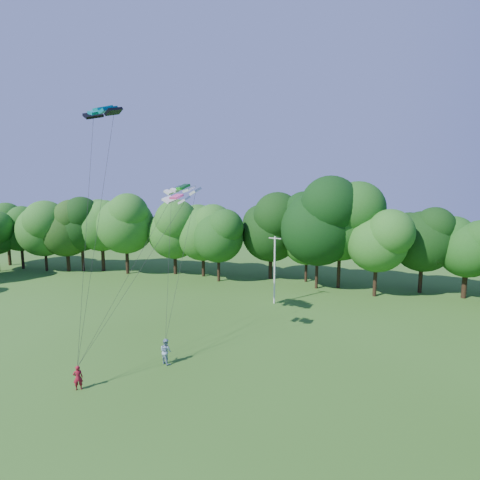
% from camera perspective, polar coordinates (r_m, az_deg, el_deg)
% --- Properties ---
extents(ground, '(160.00, 160.00, 0.00)m').
position_cam_1_polar(ground, '(20.58, -18.44, -31.35)').
color(ground, '#2C5617').
rests_on(ground, ground).
extents(utility_pole, '(1.48, 0.51, 7.60)m').
position_cam_1_polar(utility_pole, '(41.88, 5.29, -4.46)').
color(utility_pole, silver).
rests_on(utility_pole, ground).
extents(kite_flyer_left, '(0.71, 0.67, 1.63)m').
position_cam_1_polar(kite_flyer_left, '(27.64, -23.46, -18.68)').
color(kite_flyer_left, maroon).
rests_on(kite_flyer_left, ground).
extents(kite_flyer_right, '(1.14, 1.03, 1.91)m').
position_cam_1_polar(kite_flyer_right, '(29.29, -11.24, -16.29)').
color(kite_flyer_right, '#89A6BE').
rests_on(kite_flyer_right, ground).
extents(kite_teal, '(3.45, 2.34, 0.62)m').
position_cam_1_polar(kite_teal, '(31.38, -20.16, 18.34)').
color(kite_teal, '#047585').
rests_on(kite_teal, ground).
extents(kite_green, '(3.17, 1.75, 0.52)m').
position_cam_1_polar(kite_green, '(32.40, -8.65, 8.02)').
color(kite_green, green).
rests_on(kite_green, ground).
extents(kite_pink, '(2.09, 1.21, 0.39)m').
position_cam_1_polar(kite_pink, '(27.83, -9.65, 6.54)').
color(kite_pink, '#DE3D7E').
rests_on(kite_pink, ground).
extents(tree_back_west, '(8.70, 8.70, 12.66)m').
position_cam_1_polar(tree_back_west, '(63.29, -25.03, 2.68)').
color(tree_back_west, '#2E2112').
rests_on(tree_back_west, ground).
extents(tree_back_center, '(10.37, 10.37, 15.09)m').
position_cam_1_polar(tree_back_center, '(48.28, 11.85, 3.65)').
color(tree_back_center, '#311B13').
rests_on(tree_back_center, ground).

